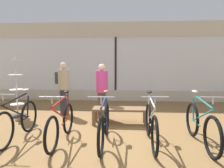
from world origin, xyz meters
TOP-DOWN VIEW (x-y plane):
  - ground_plane at (0.00, 0.00)m, footprint 24.00×24.00m
  - shop_back_wall at (0.00, 4.05)m, footprint 12.00×0.08m
  - bicycle_far_left at (-1.83, -0.24)m, footprint 0.46×1.73m
  - bicycle_left at (-0.89, -0.30)m, footprint 0.46×1.70m
  - bicycle_center at (-0.01, -0.33)m, footprint 0.46×1.75m
  - bicycle_right at (0.92, -0.28)m, footprint 0.46×1.71m
  - bicycle_far_right at (1.88, -0.27)m, footprint 0.46×1.78m
  - accessory_rack at (-2.84, 1.55)m, footprint 0.48×0.48m
  - display_bench at (0.27, 0.95)m, footprint 1.40×0.44m
  - customer_near_rack at (-0.26, 1.44)m, footprint 0.41×0.41m
  - customer_by_window at (-1.48, 1.78)m, footprint 0.55×0.53m

SIDE VIEW (x-z plane):
  - ground_plane at x=0.00m, z-range 0.00..0.00m
  - display_bench at x=0.27m, z-range 0.14..0.57m
  - bicycle_left at x=-0.89m, z-range -0.13..0.89m
  - bicycle_center at x=-0.01m, z-range -0.13..0.91m
  - bicycle_right at x=0.92m, z-range -0.13..0.92m
  - bicycle_far_right at x=1.88m, z-range -0.13..0.92m
  - bicycle_far_left at x=-1.83m, z-range -0.12..0.92m
  - accessory_rack at x=-2.84m, z-range -0.16..1.62m
  - customer_near_rack at x=-0.26m, z-range 0.03..1.60m
  - customer_by_window at x=-1.48m, z-range 0.06..1.66m
  - shop_back_wall at x=0.00m, z-range 0.04..3.24m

